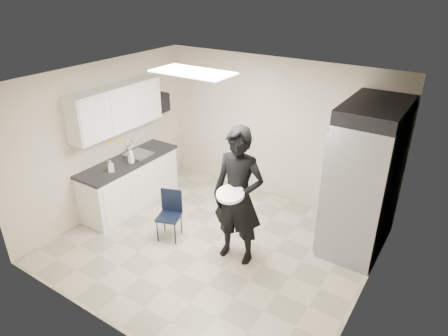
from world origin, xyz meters
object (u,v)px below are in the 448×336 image
Objects in this scene: folding_chair at (169,217)px; lower_counter at (131,184)px; man_tuxedo at (238,197)px; commercial_fridge at (364,185)px.

lower_counter is at bearing 142.03° from folding_chair.
man_tuxedo is (2.41, -0.22, 0.60)m from lower_counter.
folding_chair is at bearing -18.41° from lower_counter.
commercial_fridge reaches higher than man_tuxedo.
lower_counter is 2.44× the size of folding_chair.
man_tuxedo is (1.15, 0.19, 0.64)m from folding_chair.
folding_chair is (1.25, -0.42, -0.04)m from lower_counter.
folding_chair is at bearing -176.48° from man_tuxedo.
lower_counter is at bearing -164.12° from commercial_fridge.
lower_counter is 0.90× the size of commercial_fridge.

